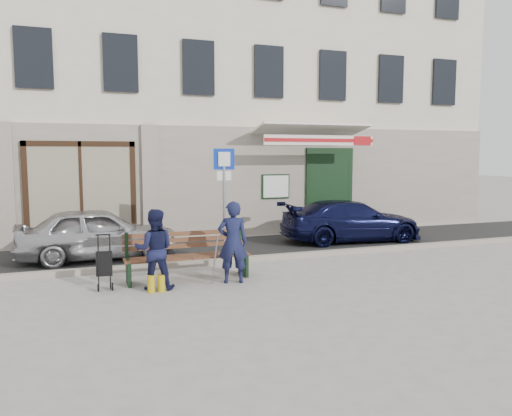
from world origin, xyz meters
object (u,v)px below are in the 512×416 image
car_silver (98,233)px  man (233,242)px  car_navy (351,221)px  woman (154,249)px  stroller (104,265)px  parking_sign (224,186)px  bench (185,256)px

car_silver → man: 3.80m
car_navy → man: size_ratio=2.54×
woman → stroller: 0.97m
parking_sign → stroller: size_ratio=2.61×
car_silver → bench: size_ratio=1.49×
bench → stroller: (-1.50, -0.12, -0.03)m
man → car_silver: bearing=-40.3°
man → woman: bearing=11.2°
bench → stroller: bearing=-175.4°
bench → man: 1.00m
bench → man: man is taller
car_navy → stroller: (-6.71, -2.78, -0.14)m
man → woman: size_ratio=1.07×
parking_sign → man: (-0.42, -2.00, -0.91)m
car_silver → woman: woman is taller
parking_sign → woman: parking_sign is taller
parking_sign → stroller: bearing=-136.9°
car_silver → woman: bearing=-165.8°
car_silver → bench: 2.93m
parking_sign → man: size_ratio=1.64×
parking_sign → woman: (-1.87, -1.96, -0.96)m
car_silver → bench: (1.50, -2.52, -0.15)m
car_silver → stroller: size_ratio=3.67×
stroller → car_navy: bearing=27.7°
woman → stroller: size_ratio=1.49×
parking_sign → man: 2.24m
man → stroller: 2.36m
bench → woman: size_ratio=1.66×
bench → stroller: size_ratio=2.47×
car_navy → bench: bearing=121.5°
car_silver → woman: 3.11m
car_silver → parking_sign: size_ratio=1.41×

